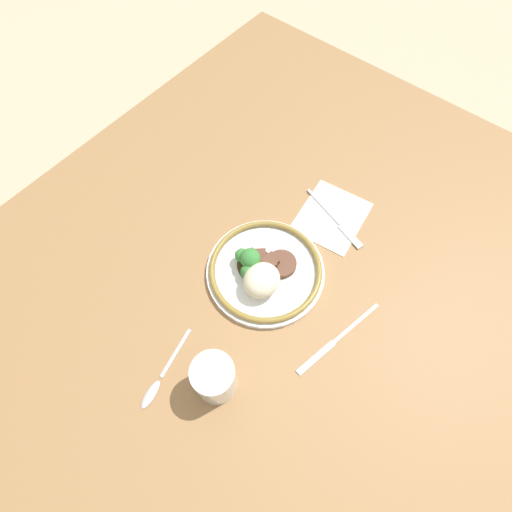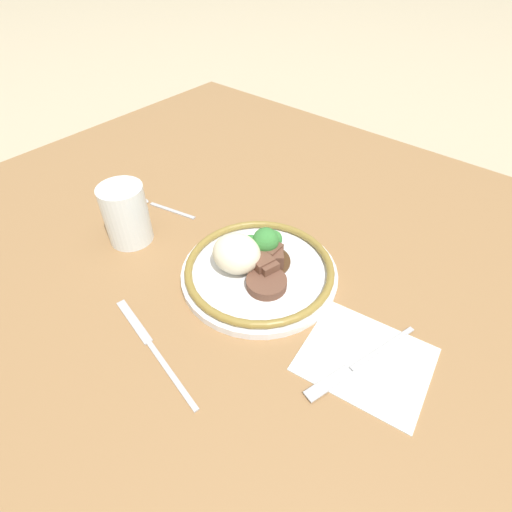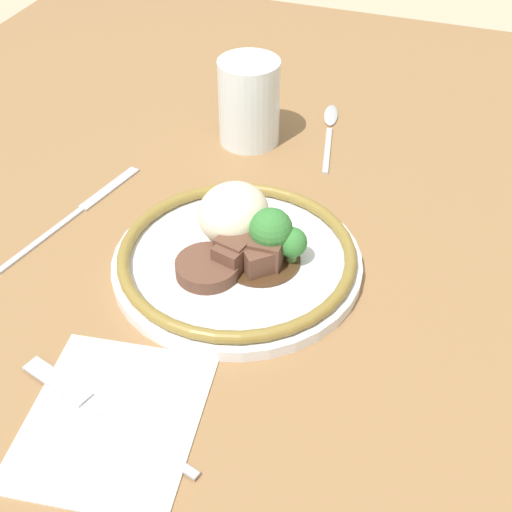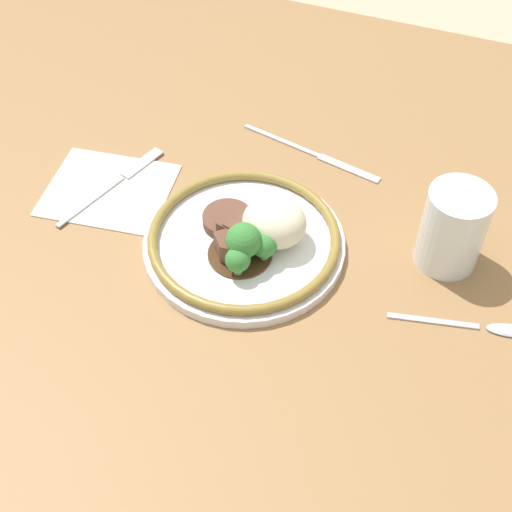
{
  "view_description": "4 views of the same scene",
  "coord_description": "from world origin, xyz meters",
  "px_view_note": "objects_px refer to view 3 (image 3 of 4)",
  "views": [
    {
      "loc": [
        0.3,
        0.21,
        0.78
      ],
      "look_at": [
        0.01,
        -0.03,
        0.08
      ],
      "focal_mm": 28.0,
      "sensor_mm": 36.0,
      "label": 1
    },
    {
      "loc": [
        -0.26,
        0.34,
        0.49
      ],
      "look_at": [
        0.03,
        -0.01,
        0.07
      ],
      "focal_mm": 28.0,
      "sensor_mm": 36.0,
      "label": 2
    },
    {
      "loc": [
        -0.47,
        -0.19,
        0.5
      ],
      "look_at": [
        0.01,
        -0.02,
        0.07
      ],
      "focal_mm": 50.0,
      "sensor_mm": 36.0,
      "label": 3
    },
    {
      "loc": [
        0.24,
        -0.53,
        0.68
      ],
      "look_at": [
        0.04,
        -0.02,
        0.06
      ],
      "focal_mm": 50.0,
      "sensor_mm": 36.0,
      "label": 4
    }
  ],
  "objects_px": {
    "juice_glass": "(249,106)",
    "spoon": "(330,123)",
    "plate": "(240,250)",
    "fork": "(92,404)",
    "knife": "(78,212)"
  },
  "relations": [
    {
      "from": "fork",
      "to": "spoon",
      "type": "relative_size",
      "value": 1.14
    },
    {
      "from": "juice_glass",
      "to": "fork",
      "type": "distance_m",
      "value": 0.42
    },
    {
      "from": "plate",
      "to": "spoon",
      "type": "xyz_separation_m",
      "value": [
        0.29,
        -0.01,
        -0.02
      ]
    },
    {
      "from": "juice_glass",
      "to": "spoon",
      "type": "relative_size",
      "value": 0.65
    },
    {
      "from": "spoon",
      "to": "fork",
      "type": "bearing_deg",
      "value": 160.45
    },
    {
      "from": "spoon",
      "to": "juice_glass",
      "type": "bearing_deg",
      "value": 117.06
    },
    {
      "from": "juice_glass",
      "to": "spoon",
      "type": "xyz_separation_m",
      "value": [
        0.07,
        -0.08,
        -0.04
      ]
    },
    {
      "from": "plate",
      "to": "spoon",
      "type": "bearing_deg",
      "value": -2.39
    },
    {
      "from": "fork",
      "to": "juice_glass",
      "type": "bearing_deg",
      "value": -70.78
    },
    {
      "from": "plate",
      "to": "spoon",
      "type": "distance_m",
      "value": 0.29
    },
    {
      "from": "juice_glass",
      "to": "knife",
      "type": "height_order",
      "value": "juice_glass"
    },
    {
      "from": "fork",
      "to": "spoon",
      "type": "bearing_deg",
      "value": -80.91
    },
    {
      "from": "plate",
      "to": "fork",
      "type": "bearing_deg",
      "value": 165.5
    },
    {
      "from": "plate",
      "to": "juice_glass",
      "type": "bearing_deg",
      "value": 17.87
    },
    {
      "from": "juice_glass",
      "to": "spoon",
      "type": "height_order",
      "value": "juice_glass"
    }
  ]
}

